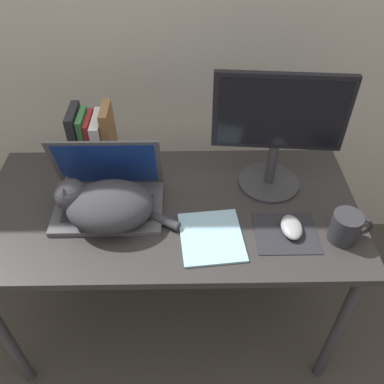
# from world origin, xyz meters

# --- Properties ---
(desk) EXTENTS (1.34, 0.65, 0.74)m
(desk) POSITION_xyz_m (0.00, 0.32, 0.66)
(desk) COLOR #2D2B2B
(desk) RESTS_ON ground_plane
(laptop) EXTENTS (0.38, 0.26, 0.26)m
(laptop) POSITION_xyz_m (-0.21, 0.34, 0.79)
(laptop) COLOR #4C4C51
(laptop) RESTS_ON desk
(cat) EXTENTS (0.42, 0.24, 0.16)m
(cat) POSITION_xyz_m (-0.21, 0.26, 0.82)
(cat) COLOR #333338
(cat) RESTS_ON desk
(external_monitor) EXTENTS (0.44, 0.23, 0.45)m
(external_monitor) POSITION_xyz_m (0.37, 0.44, 0.99)
(external_monitor) COLOR #333338
(external_monitor) RESTS_ON desk
(mousepad) EXTENTS (0.21, 0.18, 0.00)m
(mousepad) POSITION_xyz_m (0.39, 0.19, 0.75)
(mousepad) COLOR #232328
(mousepad) RESTS_ON desk
(computer_mouse) EXTENTS (0.07, 0.11, 0.03)m
(computer_mouse) POSITION_xyz_m (0.41, 0.20, 0.76)
(computer_mouse) COLOR #99999E
(computer_mouse) RESTS_ON mousepad
(book_row) EXTENTS (0.15, 0.16, 0.26)m
(book_row) POSITION_xyz_m (-0.29, 0.57, 0.86)
(book_row) COLOR #232328
(book_row) RESTS_ON desk
(notepad) EXTENTS (0.22, 0.25, 0.01)m
(notepad) POSITION_xyz_m (0.14, 0.18, 0.75)
(notepad) COLOR #99C6E0
(notepad) RESTS_ON desk
(webcam) EXTENTS (0.04, 0.04, 0.07)m
(webcam) POSITION_xyz_m (-0.12, 0.59, 0.79)
(webcam) COLOR #232328
(webcam) RESTS_ON desk
(mug) EXTENTS (0.14, 0.10, 0.10)m
(mug) POSITION_xyz_m (0.57, 0.17, 0.80)
(mug) COLOR #28282D
(mug) RESTS_ON desk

